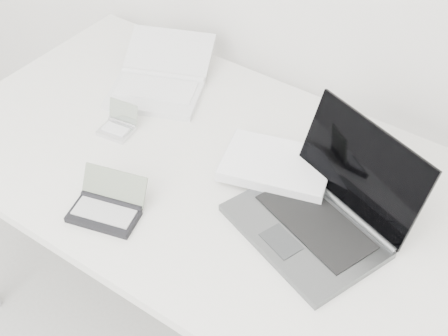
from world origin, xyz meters
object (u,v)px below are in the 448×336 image
Objects in this scene: laptop_large at (304,194)px; desk at (243,195)px; palmtop_charcoal at (107,208)px; netbook_open_white at (159,82)px.

desk is at bearing -154.81° from laptop_large.
laptop_large is 0.45m from palmtop_charcoal.
desk is at bearing -46.25° from netbook_open_white.
desk is 8.75× the size of palmtop_charcoal.
laptop_large is 2.81× the size of palmtop_charcoal.
laptop_large is at bearing -38.83° from netbook_open_white.
netbook_open_white is at bearing 99.85° from palmtop_charcoal.
netbook_open_white is at bearing -176.60° from laptop_large.
laptop_large is at bearing 5.75° from desk.
laptop_large reaches higher than desk.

